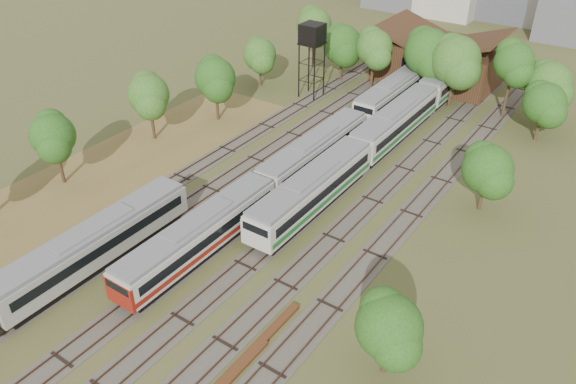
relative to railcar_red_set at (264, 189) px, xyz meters
The scene contains 13 objects.
ground 18.56m from the railcar_red_set, 83.78° to the right, with size 240.00×240.00×0.00m, color #475123.
dry_grass_patch 19.15m from the railcar_red_set, 147.08° to the right, with size 14.00×60.00×0.04m, color brown.
tracks 7.01m from the railcar_red_set, 78.65° to the left, with size 24.60×80.00×0.19m.
railcar_red_set is the anchor object (origin of this frame).
railcar_green_set 19.98m from the railcar_red_set, 78.45° to the left, with size 3.07×52.08×3.79m.
railcar_rear 27.25m from the railcar_red_set, 90.00° to the left, with size 2.98×16.08×3.68m.
old_grey_coach 15.56m from the railcar_red_set, 112.68° to the right, with size 2.88×18.00×3.55m.
water_tower 27.68m from the railcar_red_set, 113.28° to the left, with size 2.77×2.77×9.62m.
rail_pile_near 17.21m from the railcar_red_set, 54.28° to the right, with size 0.60×8.95×0.30m, color brown.
maintenance_shed 39.65m from the railcar_red_set, 88.55° to the left, with size 16.45×11.55×7.58m.
tree_band_left 18.34m from the railcar_red_set, behind, with size 7.62×53.98×7.77m.
tree_band_far 32.88m from the railcar_red_set, 88.18° to the left, with size 38.32×8.88×9.28m.
tree_band_right 20.86m from the railcar_red_set, 32.99° to the left, with size 5.50×43.96×6.85m.
Camera 1 is at (24.83, -16.42, 29.53)m, focal length 35.00 mm.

